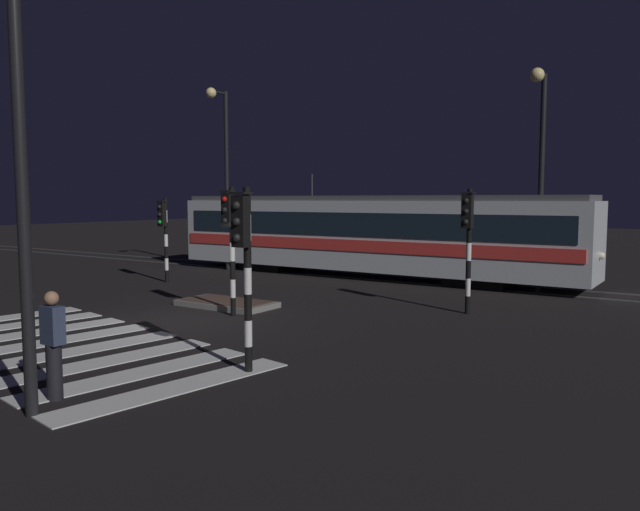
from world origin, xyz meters
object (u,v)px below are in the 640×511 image
at_px(street_lamp_trackside_left, 223,158).
at_px(street_lamp_near_kerb, 0,75).
at_px(pedestrian_waiting_at_kerb, 53,344).
at_px(tram, 366,233).
at_px(traffic_light_corner_near_right, 244,252).
at_px(street_lamp_trackside_right, 540,155).
at_px(traffic_light_corner_far_left, 164,227).
at_px(traffic_light_median_centre, 230,231).
at_px(traffic_light_corner_far_right, 468,232).

xyz_separation_m(street_lamp_trackside_left, street_lamp_near_kerb, (10.08, -15.36, -0.10)).
height_order(street_lamp_trackside_left, pedestrian_waiting_at_kerb, street_lamp_trackside_left).
height_order(street_lamp_near_kerb, tram, street_lamp_near_kerb).
xyz_separation_m(traffic_light_corner_near_right, street_lamp_near_kerb, (-1.16, -3.60, 2.58)).
distance_m(street_lamp_trackside_right, pedestrian_waiting_at_kerb, 15.82).
distance_m(traffic_light_corner_far_left, traffic_light_corner_near_right, 12.86).
bearing_deg(street_lamp_trackside_right, street_lamp_near_kerb, -101.15).
xyz_separation_m(traffic_light_corner_far_left, pedestrian_waiting_at_kerb, (8.86, -10.31, -1.20)).
relative_size(street_lamp_trackside_right, tram, 0.41).
relative_size(traffic_light_median_centre, street_lamp_near_kerb, 0.45).
bearing_deg(traffic_light_corner_near_right, street_lamp_trackside_left, 133.67).
height_order(traffic_light_corner_far_right, tram, tram).
bearing_deg(tram, street_lamp_near_kerb, -77.33).
distance_m(street_lamp_trackside_right, street_lamp_near_kerb, 16.15).
relative_size(traffic_light_corner_near_right, tram, 0.19).
relative_size(traffic_light_corner_near_right, street_lamp_trackside_left, 0.43).
height_order(traffic_light_corner_far_left, street_lamp_trackside_left, street_lamp_trackside_left).
height_order(traffic_light_corner_far_right, street_lamp_near_kerb, street_lamp_near_kerb).
bearing_deg(tram, traffic_light_corner_near_right, -69.48).
bearing_deg(street_lamp_near_kerb, pedestrian_waiting_at_kerb, 113.83).
relative_size(traffic_light_median_centre, street_lamp_trackside_right, 0.48).
xyz_separation_m(traffic_light_median_centre, street_lamp_trackside_left, (-7.40, 7.85, 2.61)).
xyz_separation_m(traffic_light_corner_far_left, tram, (5.47, 5.56, -0.33)).
bearing_deg(traffic_light_corner_far_left, traffic_light_median_centre, -29.18).
xyz_separation_m(street_lamp_trackside_right, tram, (-6.88, 0.88, -2.79)).
height_order(street_lamp_near_kerb, pedestrian_waiting_at_kerb, street_lamp_near_kerb).
xyz_separation_m(traffic_light_median_centre, tram, (-1.08, 9.22, -0.52)).
bearing_deg(street_lamp_near_kerb, traffic_light_corner_far_right, 77.74).
xyz_separation_m(street_lamp_trackside_left, pedestrian_waiting_at_kerb, (9.70, -14.51, -4.00)).
bearing_deg(traffic_light_median_centre, street_lamp_near_kerb, -70.36).
bearing_deg(traffic_light_median_centre, street_lamp_trackside_left, 133.28).
bearing_deg(traffic_light_corner_near_right, traffic_light_median_centre, 134.44).
relative_size(tram, pedestrian_waiting_at_kerb, 10.20).
height_order(traffic_light_corner_near_right, street_lamp_near_kerb, street_lamp_near_kerb).
xyz_separation_m(traffic_light_corner_far_right, street_lamp_near_kerb, (-2.45, -11.27, 2.54)).
xyz_separation_m(street_lamp_near_kerb, pedestrian_waiting_at_kerb, (-0.38, 0.85, -3.90)).
height_order(traffic_light_corner_near_right, pedestrian_waiting_at_kerb, traffic_light_corner_near_right).
relative_size(traffic_light_corner_far_right, traffic_light_corner_far_left, 1.08).
height_order(traffic_light_corner_far_right, street_lamp_trackside_left, street_lamp_trackside_left).
height_order(traffic_light_corner_far_left, tram, tram).
distance_m(traffic_light_corner_near_right, pedestrian_waiting_at_kerb, 3.41).
bearing_deg(pedestrian_waiting_at_kerb, street_lamp_near_kerb, -66.17).
relative_size(street_lamp_trackside_left, pedestrian_waiting_at_kerb, 4.55).
relative_size(traffic_light_median_centre, traffic_light_corner_far_left, 1.09).
height_order(street_lamp_trackside_left, tram, street_lamp_trackside_left).
bearing_deg(street_lamp_near_kerb, tram, 102.67).
distance_m(traffic_light_corner_far_right, street_lamp_near_kerb, 11.81).
xyz_separation_m(street_lamp_trackside_right, street_lamp_trackside_left, (-13.20, -0.48, 0.34)).
xyz_separation_m(street_lamp_trackside_right, pedestrian_waiting_at_kerb, (-3.50, -14.99, -3.66)).
distance_m(traffic_light_median_centre, traffic_light_corner_far_right, 6.36).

